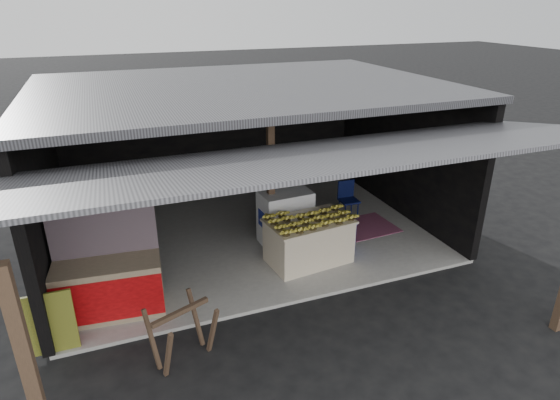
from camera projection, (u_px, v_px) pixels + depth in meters
name	position (u px, v px, depth m)	size (l,w,h in m)	color
ground	(295.00, 304.00, 7.32)	(80.00, 80.00, 0.00)	black
concrete_slab	(247.00, 234.00, 9.46)	(7.00, 5.00, 0.06)	gray
shophouse	(239.00, 130.00, 8.91)	(7.40, 7.29, 3.02)	black
banana_table	(309.00, 241.00, 8.27)	(1.56, 1.06, 0.81)	beige
banana_pile	(309.00, 216.00, 8.08)	(1.35, 0.81, 0.16)	gold
white_crate	(285.00, 217.00, 8.88)	(0.98, 0.70, 1.05)	white
neighbor_stall	(109.00, 285.00, 6.86)	(1.56, 0.82, 1.55)	#998466
green_signboard	(52.00, 323.00, 6.11)	(0.59, 0.04, 0.88)	black
sawhorse	(182.00, 329.00, 5.98)	(0.92, 0.92, 0.80)	#503728
water_barrel	(346.00, 237.00, 8.67)	(0.38, 0.38, 0.55)	#0D1991
plastic_chair	(347.00, 196.00, 9.99)	(0.39, 0.39, 0.80)	#0B123D
magenta_rug	(359.00, 228.00, 9.63)	(1.50, 1.00, 0.01)	maroon
picture_frames	(207.00, 117.00, 10.71)	(1.62, 0.04, 0.46)	black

